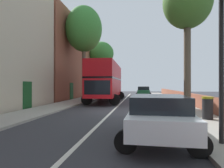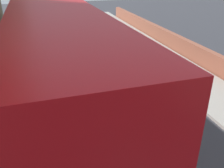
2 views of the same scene
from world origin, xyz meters
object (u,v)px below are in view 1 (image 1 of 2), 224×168
(street_tree_left_4, at_px, (84,29))
(street_tree_left_2, at_px, (101,54))
(double_decker_bus, at_px, (106,80))
(parked_car_white_right_1, at_px, (158,115))
(street_tree_right_3, at_px, (187,4))
(parked_car_green_right_2, at_px, (144,91))
(litter_bin_right, at_px, (208,108))
(lamppost_right, at_px, (221,19))

(street_tree_left_4, bearing_deg, street_tree_left_2, 91.28)
(double_decker_bus, bearing_deg, street_tree_left_4, 155.77)
(parked_car_white_right_1, bearing_deg, street_tree_right_3, 70.63)
(street_tree_left_2, xyz_separation_m, street_tree_left_4, (0.26, -11.47, 1.05))
(double_decker_bus, xyz_separation_m, parked_car_green_right_2, (4.20, 10.04, -1.44))
(street_tree_left_2, bearing_deg, street_tree_left_4, -88.72)
(street_tree_right_3, bearing_deg, double_decker_bus, 135.66)
(street_tree_left_2, bearing_deg, double_decker_bus, -76.28)
(street_tree_left_2, bearing_deg, litter_bin_right, -66.35)
(parked_car_white_right_1, height_order, street_tree_left_2, street_tree_left_2)
(double_decker_bus, distance_m, parked_car_white_right_1, 14.96)
(litter_bin_right, bearing_deg, parked_car_green_right_2, 97.83)
(parked_car_green_right_2, bearing_deg, street_tree_right_3, -80.96)
(street_tree_right_3, distance_m, street_tree_left_4, 12.61)
(street_tree_left_2, height_order, street_tree_left_4, street_tree_left_4)
(double_decker_bus, relative_size, parked_car_white_right_1, 2.37)
(parked_car_white_right_1, bearing_deg, double_decker_bus, 106.38)
(lamppost_right, bearing_deg, street_tree_left_4, 119.13)
(parked_car_white_right_1, height_order, lamppost_right, lamppost_right)
(double_decker_bus, xyz_separation_m, street_tree_left_4, (-2.86, 1.29, 5.96))
(parked_car_white_right_1, bearing_deg, parked_car_green_right_2, 90.00)
(street_tree_left_4, bearing_deg, litter_bin_right, -49.70)
(lamppost_right, distance_m, litter_bin_right, 5.38)
(litter_bin_right, bearing_deg, street_tree_left_4, 130.30)
(parked_car_white_right_1, height_order, litter_bin_right, parked_car_white_right_1)
(double_decker_bus, distance_m, lamppost_right, 15.86)
(double_decker_bus, relative_size, parked_car_green_right_2, 2.45)
(parked_car_white_right_1, relative_size, lamppost_right, 0.68)
(parked_car_green_right_2, height_order, street_tree_left_4, street_tree_left_4)
(double_decker_bus, xyz_separation_m, street_tree_left_2, (-3.12, 12.76, 4.91))
(street_tree_right_3, relative_size, litter_bin_right, 8.25)
(street_tree_left_4, bearing_deg, double_decker_bus, -24.23)
(lamppost_right, height_order, litter_bin_right, lamppost_right)
(double_decker_bus, height_order, street_tree_left_2, street_tree_left_2)
(street_tree_left_2, relative_size, street_tree_right_3, 0.99)
(street_tree_left_4, distance_m, lamppost_right, 18.75)
(street_tree_left_2, height_order, street_tree_right_3, street_tree_right_3)
(double_decker_bus, height_order, litter_bin_right, double_decker_bus)
(parked_car_white_right_1, xyz_separation_m, street_tree_right_3, (2.66, 7.57, 6.58))
(double_decker_bus, height_order, street_tree_right_3, street_tree_right_3)
(street_tree_right_3, height_order, street_tree_left_4, street_tree_left_4)
(street_tree_left_2, relative_size, litter_bin_right, 8.19)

